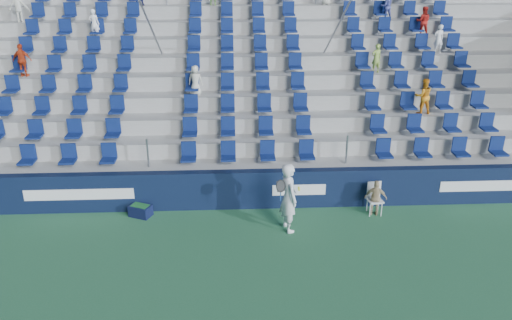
{
  "coord_description": "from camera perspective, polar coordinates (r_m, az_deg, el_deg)",
  "views": [
    {
      "loc": [
        -0.42,
        -10.32,
        7.27
      ],
      "look_at": [
        0.2,
        2.8,
        1.7
      ],
      "focal_mm": 35.0,
      "sensor_mm": 36.0,
      "label": 1
    }
  ],
  "objects": [
    {
      "name": "ground",
      "position": [
        12.63,
        -0.31,
        -12.16
      ],
      "size": [
        70.0,
        70.0,
        0.0
      ],
      "primitive_type": "plane",
      "color": "#2E6B44",
      "rests_on": "ground"
    },
    {
      "name": "sponsor_wall",
      "position": [
        15.03,
        -0.82,
        -3.36
      ],
      "size": [
        24.0,
        0.32,
        1.2
      ],
      "color": "#0E1833",
      "rests_on": "ground"
    },
    {
      "name": "grandstand",
      "position": [
        19.26,
        -1.38,
        7.51
      ],
      "size": [
        24.0,
        8.17,
        6.63
      ],
      "color": "#A5A5A0",
      "rests_on": "ground"
    },
    {
      "name": "tennis_player",
      "position": [
        13.71,
        3.75,
        -4.3
      ],
      "size": [
        0.73,
        0.83,
        1.99
      ],
      "color": "white",
      "rests_on": "ground"
    },
    {
      "name": "line_judge_chair",
      "position": [
        15.18,
        13.37,
        -3.98
      ],
      "size": [
        0.47,
        0.48,
        0.96
      ],
      "color": "white",
      "rests_on": "ground"
    },
    {
      "name": "line_judge",
      "position": [
        15.05,
        13.52,
        -4.23
      ],
      "size": [
        0.69,
        0.42,
        1.1
      ],
      "primitive_type": "imported",
      "rotation": [
        0.0,
        0.0,
        2.89
      ],
      "color": "tan",
      "rests_on": "ground"
    },
    {
      "name": "ball_bin",
      "position": [
        15.12,
        -13.06,
        -5.59
      ],
      "size": [
        0.73,
        0.62,
        0.35
      ],
      "color": "#0E1334",
      "rests_on": "ground"
    }
  ]
}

